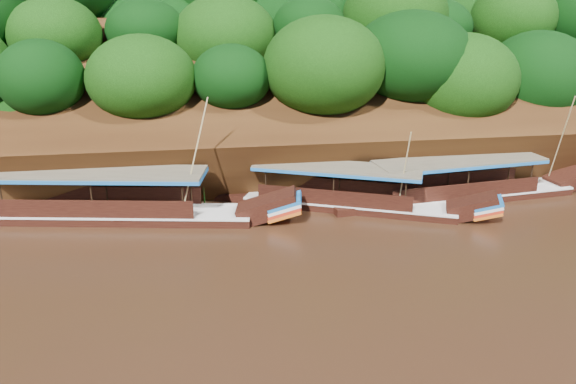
# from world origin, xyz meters

# --- Properties ---
(ground) EXTENTS (160.00, 160.00, 0.00)m
(ground) POSITION_xyz_m (0.00, 0.00, 0.00)
(ground) COLOR black
(ground) RESTS_ON ground
(riverbank) EXTENTS (120.00, 30.06, 19.40)m
(riverbank) POSITION_xyz_m (-0.01, 22.73, 1.89)
(riverbank) COLOR black
(riverbank) RESTS_ON ground
(boat_0) EXTENTS (15.86, 3.95, 6.78)m
(boat_0) POSITION_xyz_m (10.53, 7.83, 0.58)
(boat_0) COLOR black
(boat_0) RESTS_ON ground
(boat_1) EXTENTS (14.04, 7.67, 5.46)m
(boat_1) POSITION_xyz_m (2.80, 7.02, 0.56)
(boat_1) COLOR black
(boat_1) RESTS_ON ground
(boat_2) EXTENTS (17.61, 5.39, 7.27)m
(boat_2) POSITION_xyz_m (-10.04, 7.47, 0.62)
(boat_2) COLOR black
(boat_2) RESTS_ON ground
(reeds) EXTENTS (49.07, 2.48, 2.02)m
(reeds) POSITION_xyz_m (-3.56, 9.57, 0.87)
(reeds) COLOR #1B5715
(reeds) RESTS_ON ground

